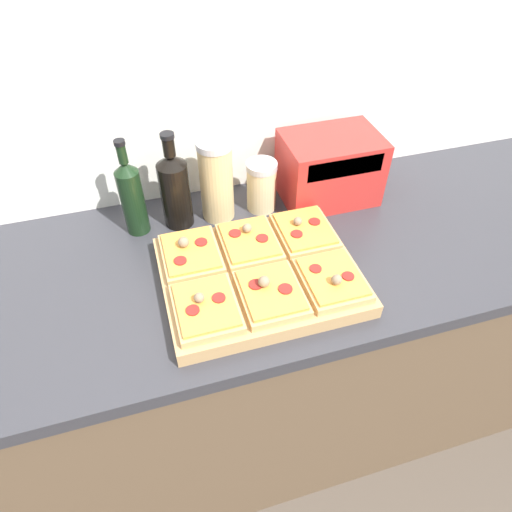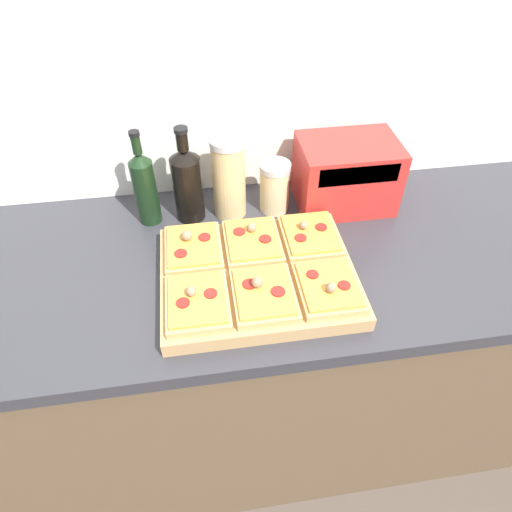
{
  "view_description": "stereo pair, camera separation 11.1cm",
  "coord_description": "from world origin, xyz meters",
  "px_view_note": "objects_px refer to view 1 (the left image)",
  "views": [
    {
      "loc": [
        -0.18,
        -0.51,
        1.75
      ],
      "look_at": [
        0.05,
        0.26,
        0.99
      ],
      "focal_mm": 32.0,
      "sensor_mm": 36.0,
      "label": 1
    },
    {
      "loc": [
        -0.07,
        -0.53,
        1.75
      ],
      "look_at": [
        0.05,
        0.26,
        0.99
      ],
      "focal_mm": 32.0,
      "sensor_mm": 36.0,
      "label": 2
    }
  ],
  "objects_px": {
    "wine_bottle": "(175,189)",
    "olive_oil_bottle": "(132,196)",
    "cutting_board": "(259,276)",
    "toaster_oven": "(330,168)",
    "grain_jar_short": "(261,186)",
    "grain_jar_tall": "(216,180)"
  },
  "relations": [
    {
      "from": "olive_oil_bottle",
      "to": "wine_bottle",
      "type": "relative_size",
      "value": 1.0
    },
    {
      "from": "grain_jar_short",
      "to": "wine_bottle",
      "type": "bearing_deg",
      "value": 180.0
    },
    {
      "from": "cutting_board",
      "to": "wine_bottle",
      "type": "distance_m",
      "value": 0.34
    },
    {
      "from": "wine_bottle",
      "to": "toaster_oven",
      "type": "relative_size",
      "value": 0.94
    },
    {
      "from": "wine_bottle",
      "to": "grain_jar_tall",
      "type": "bearing_deg",
      "value": -0.0
    },
    {
      "from": "toaster_oven",
      "to": "wine_bottle",
      "type": "bearing_deg",
      "value": 179.89
    },
    {
      "from": "grain_jar_short",
      "to": "toaster_oven",
      "type": "relative_size",
      "value": 0.51
    },
    {
      "from": "cutting_board",
      "to": "grain_jar_tall",
      "type": "xyz_separation_m",
      "value": [
        -0.04,
        0.29,
        0.1
      ]
    },
    {
      "from": "olive_oil_bottle",
      "to": "grain_jar_tall",
      "type": "xyz_separation_m",
      "value": [
        0.23,
        0.0,
        0.01
      ]
    },
    {
      "from": "cutting_board",
      "to": "toaster_oven",
      "type": "height_order",
      "value": "toaster_oven"
    },
    {
      "from": "cutting_board",
      "to": "grain_jar_tall",
      "type": "height_order",
      "value": "grain_jar_tall"
    },
    {
      "from": "toaster_oven",
      "to": "cutting_board",
      "type": "bearing_deg",
      "value": -136.32
    },
    {
      "from": "olive_oil_bottle",
      "to": "grain_jar_tall",
      "type": "relative_size",
      "value": 1.16
    },
    {
      "from": "olive_oil_bottle",
      "to": "grain_jar_short",
      "type": "bearing_deg",
      "value": 0.0
    },
    {
      "from": "grain_jar_tall",
      "to": "toaster_oven",
      "type": "height_order",
      "value": "grain_jar_tall"
    },
    {
      "from": "olive_oil_bottle",
      "to": "grain_jar_tall",
      "type": "height_order",
      "value": "olive_oil_bottle"
    },
    {
      "from": "cutting_board",
      "to": "toaster_oven",
      "type": "distance_m",
      "value": 0.42
    },
    {
      "from": "olive_oil_bottle",
      "to": "cutting_board",
      "type": "bearing_deg",
      "value": -47.19
    },
    {
      "from": "grain_jar_short",
      "to": "olive_oil_bottle",
      "type": "bearing_deg",
      "value": 180.0
    },
    {
      "from": "wine_bottle",
      "to": "olive_oil_bottle",
      "type": "bearing_deg",
      "value": -180.0
    },
    {
      "from": "toaster_oven",
      "to": "grain_jar_short",
      "type": "bearing_deg",
      "value": 179.76
    },
    {
      "from": "cutting_board",
      "to": "grain_jar_short",
      "type": "xyz_separation_m",
      "value": [
        0.09,
        0.29,
        0.06
      ]
    }
  ]
}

